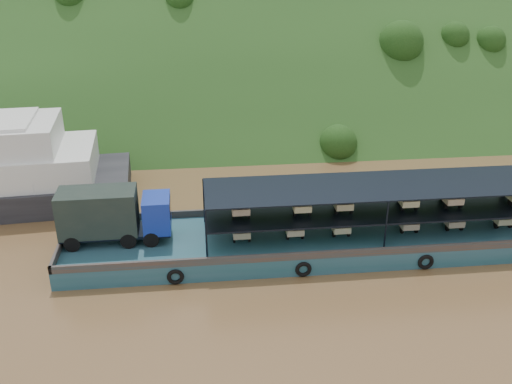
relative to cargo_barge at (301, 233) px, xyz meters
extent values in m
plane|color=brown|center=(-0.78, -0.28, -1.21)|extent=(160.00, 160.00, 0.00)
cube|color=#1D3B15|center=(-0.78, 35.72, -1.21)|extent=(140.00, 39.60, 39.60)
cube|color=#16474F|center=(1.53, -0.04, -0.61)|extent=(35.00, 7.00, 1.20)
cube|color=#592D19|center=(1.53, 3.36, 0.24)|extent=(35.00, 0.20, 0.50)
cube|color=#592D19|center=(1.53, -3.44, 0.24)|extent=(35.00, 0.20, 0.50)
cube|color=#592D19|center=(-15.87, -0.04, 0.24)|extent=(0.20, 7.00, 0.50)
torus|color=black|center=(-8.47, -3.59, -0.66)|extent=(1.06, 0.26, 1.06)
torus|color=black|center=(-0.47, -3.59, -0.66)|extent=(1.06, 0.26, 1.06)
torus|color=black|center=(7.53, -3.59, -0.66)|extent=(1.06, 0.26, 1.06)
cylinder|color=black|center=(-15.02, -0.78, 0.51)|extent=(1.05, 0.38, 1.04)
cylinder|color=black|center=(-15.04, 1.41, 0.51)|extent=(1.05, 0.38, 1.04)
cylinder|color=black|center=(-11.47, -0.74, 0.51)|extent=(1.05, 0.38, 1.04)
cylinder|color=black|center=(-11.50, 1.45, 0.51)|extent=(1.05, 0.38, 1.04)
cylinder|color=black|center=(-10.01, -0.73, 0.51)|extent=(1.05, 0.38, 1.04)
cylinder|color=black|center=(-10.04, 1.46, 0.51)|extent=(1.05, 0.38, 1.04)
cube|color=black|center=(-12.32, 0.34, 0.67)|extent=(7.11, 2.37, 0.21)
cube|color=#162D99|center=(-9.61, 0.37, 1.87)|extent=(1.80, 2.52, 2.29)
cube|color=black|center=(-8.72, 0.38, 2.28)|extent=(0.09, 2.09, 0.94)
cube|color=black|center=(-13.36, 0.33, 2.18)|extent=(5.03, 2.56, 2.92)
cube|color=black|center=(5.03, -0.04, 1.65)|extent=(23.00, 5.00, 0.12)
cube|color=black|center=(5.03, -0.04, 3.29)|extent=(23.00, 5.00, 0.08)
cylinder|color=black|center=(-6.47, -2.54, 1.64)|extent=(0.12, 0.12, 3.30)
cylinder|color=black|center=(-6.47, 2.46, 1.64)|extent=(0.12, 0.12, 3.30)
cylinder|color=black|center=(5.03, -2.54, 1.64)|extent=(0.12, 0.12, 3.30)
cylinder|color=black|center=(5.03, 2.46, 1.64)|extent=(0.12, 0.12, 3.30)
cylinder|color=black|center=(-4.12, 1.01, 0.25)|extent=(0.12, 0.52, 0.52)
cylinder|color=black|center=(-4.62, -0.79, 0.25)|extent=(0.14, 0.52, 0.52)
cylinder|color=black|center=(-3.62, -0.79, 0.25)|extent=(0.14, 0.52, 0.52)
cube|color=#C8BB8D|center=(-4.12, -0.44, 0.59)|extent=(1.15, 1.50, 0.44)
cube|color=red|center=(-4.12, 0.71, 0.77)|extent=(0.55, 0.80, 0.80)
cube|color=red|center=(-4.12, 0.51, 1.27)|extent=(0.50, 0.10, 0.10)
cylinder|color=black|center=(-0.56, 1.01, 0.25)|extent=(0.12, 0.52, 0.52)
cylinder|color=black|center=(-1.06, -0.79, 0.25)|extent=(0.14, 0.52, 0.52)
cylinder|color=black|center=(-0.06, -0.79, 0.25)|extent=(0.14, 0.52, 0.52)
cube|color=beige|center=(-0.56, -0.44, 0.59)|extent=(1.15, 1.50, 0.44)
cube|color=red|center=(-0.56, 0.71, 0.77)|extent=(0.55, 0.80, 0.80)
cube|color=red|center=(-0.56, 0.51, 1.27)|extent=(0.50, 0.10, 0.10)
cylinder|color=black|center=(2.61, 1.01, 0.25)|extent=(0.12, 0.52, 0.52)
cylinder|color=black|center=(2.11, -0.79, 0.25)|extent=(0.14, 0.52, 0.52)
cylinder|color=black|center=(3.11, -0.79, 0.25)|extent=(0.14, 0.52, 0.52)
cube|color=beige|center=(2.61, -0.44, 0.59)|extent=(1.15, 1.50, 0.44)
cube|color=#B30B0E|center=(2.61, 0.71, 0.77)|extent=(0.55, 0.80, 0.80)
cube|color=#B30B0E|center=(2.61, 0.51, 1.27)|extent=(0.50, 0.10, 0.10)
cylinder|color=black|center=(7.33, 1.01, 0.25)|extent=(0.12, 0.52, 0.52)
cylinder|color=black|center=(6.83, -0.79, 0.25)|extent=(0.14, 0.52, 0.52)
cylinder|color=black|center=(7.83, -0.79, 0.25)|extent=(0.14, 0.52, 0.52)
cube|color=#C7AE8C|center=(7.33, -0.44, 0.59)|extent=(1.15, 1.50, 0.44)
cube|color=red|center=(7.33, 0.71, 0.77)|extent=(0.55, 0.80, 0.80)
cube|color=red|center=(7.33, 0.51, 1.27)|extent=(0.50, 0.10, 0.10)
cylinder|color=black|center=(10.55, 1.01, 0.25)|extent=(0.12, 0.52, 0.52)
cylinder|color=black|center=(10.05, -0.79, 0.25)|extent=(0.14, 0.52, 0.52)
cylinder|color=black|center=(11.05, -0.79, 0.25)|extent=(0.14, 0.52, 0.52)
cube|color=tan|center=(10.55, -0.44, 0.59)|extent=(1.15, 1.50, 0.44)
cube|color=#A90D0B|center=(10.55, 0.71, 0.77)|extent=(0.55, 0.80, 0.80)
cube|color=#A90D0B|center=(10.55, 0.51, 1.27)|extent=(0.50, 0.10, 0.10)
cylinder|color=black|center=(14.09, 1.01, 0.25)|extent=(0.12, 0.52, 0.52)
cylinder|color=black|center=(13.59, -0.79, 0.25)|extent=(0.14, 0.52, 0.52)
cylinder|color=black|center=(14.59, -0.79, 0.25)|extent=(0.14, 0.52, 0.52)
cube|color=#C8C08D|center=(14.09, -0.44, 0.59)|extent=(1.15, 1.50, 0.44)
cube|color=red|center=(14.09, 0.71, 0.77)|extent=(0.55, 0.80, 0.80)
cube|color=red|center=(14.09, 0.51, 1.27)|extent=(0.50, 0.10, 0.10)
cylinder|color=black|center=(-4.15, 1.01, 1.97)|extent=(0.12, 0.52, 0.52)
cylinder|color=black|center=(-4.65, -0.79, 1.97)|extent=(0.14, 0.52, 0.52)
cylinder|color=black|center=(-3.65, -0.79, 1.97)|extent=(0.14, 0.52, 0.52)
cube|color=#C3AB8A|center=(-4.15, -0.44, 2.31)|extent=(1.15, 1.50, 0.44)
cube|color=#B71B0C|center=(-4.15, 0.71, 2.49)|extent=(0.55, 0.80, 0.80)
cube|color=#B71B0C|center=(-4.15, 0.51, 2.99)|extent=(0.50, 0.10, 0.10)
cylinder|color=black|center=(-0.12, 1.01, 1.97)|extent=(0.12, 0.52, 0.52)
cylinder|color=black|center=(-0.62, -0.79, 1.97)|extent=(0.14, 0.52, 0.52)
cylinder|color=black|center=(0.38, -0.79, 1.97)|extent=(0.14, 0.52, 0.52)
cube|color=beige|center=(-0.12, -0.44, 2.31)|extent=(1.15, 1.50, 0.44)
cube|color=#1B3CA7|center=(-0.12, 0.71, 2.49)|extent=(0.55, 0.80, 0.80)
cube|color=#1B3CA7|center=(-0.12, 0.51, 2.99)|extent=(0.50, 0.10, 0.10)
cylinder|color=black|center=(2.66, 1.01, 1.97)|extent=(0.12, 0.52, 0.52)
cylinder|color=black|center=(2.16, -0.79, 1.97)|extent=(0.14, 0.52, 0.52)
cylinder|color=black|center=(3.16, -0.79, 1.97)|extent=(0.14, 0.52, 0.52)
cube|color=#BFB787|center=(2.66, -0.44, 2.31)|extent=(1.15, 1.50, 0.44)
cube|color=beige|center=(2.66, 0.71, 2.49)|extent=(0.55, 0.80, 0.80)
cube|color=beige|center=(2.66, 0.51, 2.99)|extent=(0.50, 0.10, 0.10)
cylinder|color=black|center=(7.13, 1.01, 1.97)|extent=(0.12, 0.52, 0.52)
cylinder|color=black|center=(6.63, -0.79, 1.97)|extent=(0.14, 0.52, 0.52)
cylinder|color=black|center=(7.63, -0.79, 1.97)|extent=(0.14, 0.52, 0.52)
cube|color=beige|center=(7.13, -0.44, 2.31)|extent=(1.15, 1.50, 0.44)
cube|color=beige|center=(7.13, 0.71, 2.49)|extent=(0.55, 0.80, 0.80)
cube|color=beige|center=(7.13, 0.51, 2.99)|extent=(0.50, 0.10, 0.10)
cylinder|color=black|center=(10.22, 1.01, 1.97)|extent=(0.12, 0.52, 0.52)
cylinder|color=black|center=(9.72, -0.79, 1.97)|extent=(0.14, 0.52, 0.52)
cylinder|color=black|center=(10.72, -0.79, 1.97)|extent=(0.14, 0.52, 0.52)
cube|color=beige|center=(10.22, -0.44, 2.31)|extent=(1.15, 1.50, 0.44)
cube|color=#C1B689|center=(10.22, 0.71, 2.49)|extent=(0.55, 0.80, 0.80)
cube|color=#C1B689|center=(10.22, 0.51, 2.99)|extent=(0.50, 0.10, 0.10)
cylinder|color=black|center=(14.80, 1.01, 1.97)|extent=(0.12, 0.52, 0.52)
cylinder|color=black|center=(14.30, -0.79, 1.97)|extent=(0.14, 0.52, 0.52)
cube|color=beige|center=(14.80, 0.71, 2.49)|extent=(0.55, 0.80, 0.80)
cube|color=beige|center=(14.80, 0.51, 2.99)|extent=(0.50, 0.10, 0.10)
camera|label=1|loc=(-6.83, -33.83, 18.42)|focal=40.00mm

